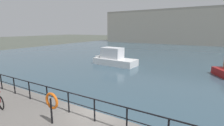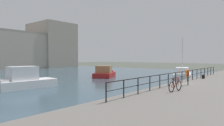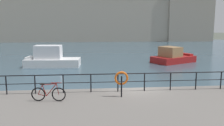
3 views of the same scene
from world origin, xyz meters
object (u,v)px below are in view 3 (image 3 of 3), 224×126
Objects in this scene: moored_green_narrowboat at (51,59)px; life_ring_stand at (121,79)px; parked_bicycle at (48,94)px; moored_blue_motorboat at (173,57)px; harbor_building at (119,19)px.

moored_green_narrowboat is 4.64× the size of life_ring_stand.
moored_green_narrowboat is 16.92m from parked_bicycle.
moored_blue_motorboat is at bearing -170.52° from moored_green_narrowboat.
life_ring_stand is at bearing 114.69° from moored_green_narrowboat.
harbor_building is 10.11× the size of moored_green_narrowboat.
harbor_building is 46.87× the size of life_ring_stand.
life_ring_stand reaches higher than moored_blue_motorboat.
life_ring_stand is (-7.52, -62.30, -4.33)m from harbor_building.
moored_green_narrowboat is (-15.37, -1.58, 0.18)m from moored_blue_motorboat.
harbor_building reaches higher than life_ring_stand.
moored_blue_motorboat is 3.55× the size of parked_bicycle.
life_ring_stand is at bearing -144.53° from moored_blue_motorboat.
moored_green_narrowboat reaches higher than parked_bicycle.
harbor_building reaches higher than moored_green_narrowboat.
harbor_building reaches higher than parked_bicycle.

